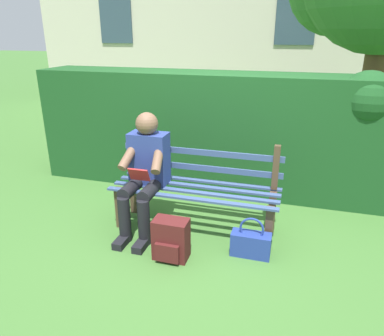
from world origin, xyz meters
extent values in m
plane|color=#3D6B2D|center=(0.00, 0.00, 0.00)|extent=(60.00, 60.00, 0.00)
cube|color=#4C3828|center=(-0.75, 0.17, 0.22)|extent=(0.07, 0.07, 0.44)
cube|color=#4C3828|center=(0.75, 0.17, 0.22)|extent=(0.07, 0.07, 0.44)
cube|color=#4C3828|center=(-0.75, -0.17, 0.22)|extent=(0.07, 0.07, 0.44)
cube|color=#4C3828|center=(0.75, -0.17, 0.22)|extent=(0.07, 0.07, 0.44)
cube|color=#384C7A|center=(0.00, -0.22, 0.45)|extent=(1.67, 0.06, 0.02)
cube|color=#384C7A|center=(0.00, -0.07, 0.45)|extent=(1.67, 0.06, 0.02)
cube|color=#384C7A|center=(0.00, 0.07, 0.45)|extent=(1.67, 0.06, 0.02)
cube|color=#384C7A|center=(0.00, 0.22, 0.45)|extent=(1.67, 0.06, 0.02)
cube|color=#4C3828|center=(-0.75, -0.21, 0.68)|extent=(0.06, 0.06, 0.44)
cube|color=#4C3828|center=(0.75, -0.21, 0.68)|extent=(0.06, 0.06, 0.44)
cube|color=#384C7A|center=(0.00, -0.21, 0.59)|extent=(1.67, 0.02, 0.06)
cube|color=#384C7A|center=(0.00, -0.21, 0.76)|extent=(1.67, 0.02, 0.06)
cube|color=navy|center=(0.48, -0.02, 0.72)|extent=(0.38, 0.22, 0.52)
sphere|color=brown|center=(0.48, 0.00, 1.08)|extent=(0.22, 0.22, 0.22)
cylinder|color=black|center=(0.38, 0.19, 0.48)|extent=(0.13, 0.42, 0.13)
cylinder|color=black|center=(0.58, 0.19, 0.48)|extent=(0.13, 0.42, 0.13)
cylinder|color=black|center=(0.38, 0.40, 0.23)|extent=(0.12, 0.12, 0.46)
cylinder|color=black|center=(0.58, 0.40, 0.23)|extent=(0.12, 0.12, 0.46)
cube|color=black|center=(0.38, 0.48, 0.04)|extent=(0.10, 0.24, 0.07)
cube|color=black|center=(0.58, 0.48, 0.04)|extent=(0.10, 0.24, 0.07)
cylinder|color=brown|center=(0.33, 0.12, 0.78)|extent=(0.14, 0.32, 0.26)
cylinder|color=brown|center=(0.63, 0.12, 0.78)|extent=(0.14, 0.32, 0.26)
cube|color=#B22626|center=(0.48, 0.24, 0.64)|extent=(0.20, 0.07, 0.13)
cube|color=#19471E|center=(-0.12, -1.17, 0.73)|extent=(4.93, 0.67, 1.45)
sphere|color=#19471E|center=(-1.60, -1.07, 1.23)|extent=(0.60, 0.60, 0.60)
sphere|color=#19471E|center=(1.11, -1.24, 1.16)|extent=(0.54, 0.54, 0.54)
cylinder|color=brown|center=(-1.96, -2.99, 1.07)|extent=(0.34, 0.34, 2.14)
cube|color=#334756|center=(-0.67, -6.04, 2.21)|extent=(0.90, 0.04, 1.20)
cube|color=#334756|center=(3.88, -6.04, 2.21)|extent=(0.90, 0.04, 1.20)
cube|color=#4C1919|center=(0.06, 0.54, 0.19)|extent=(0.31, 0.18, 0.38)
cube|color=#4C1919|center=(0.06, 0.66, 0.11)|extent=(0.22, 0.04, 0.17)
cylinder|color=#4C1919|center=(-0.03, 0.44, 0.21)|extent=(0.04, 0.04, 0.23)
cylinder|color=#4C1919|center=(0.16, 0.44, 0.21)|extent=(0.04, 0.04, 0.23)
cube|color=navy|center=(-0.61, 0.31, 0.11)|extent=(0.35, 0.15, 0.22)
torus|color=navy|center=(-0.61, 0.31, 0.27)|extent=(0.22, 0.02, 0.22)
camera|label=1|loc=(-0.89, 3.12, 1.91)|focal=33.56mm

